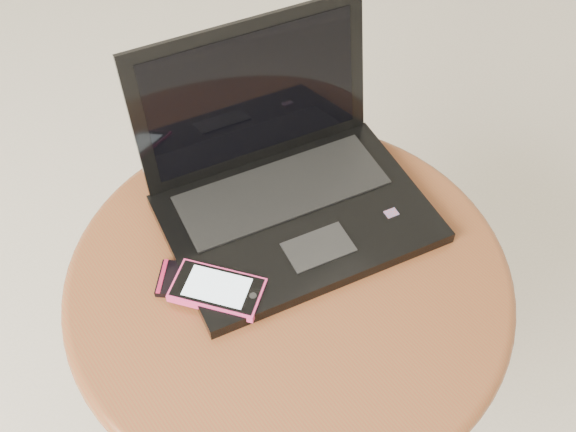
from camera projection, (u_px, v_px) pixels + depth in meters
table at (289, 313)px, 1.00m from camera, size 0.59×0.59×0.46m
laptop at (284, 182)px, 0.97m from camera, size 0.39×0.35×0.23m
phone_black at (198, 281)px, 0.90m from camera, size 0.11×0.11×0.01m
phone_pink at (217, 290)px, 0.88m from camera, size 0.12×0.13×0.01m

